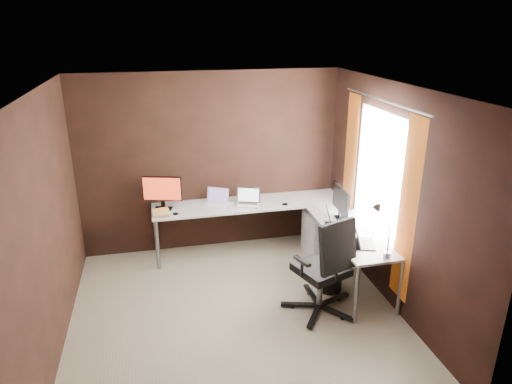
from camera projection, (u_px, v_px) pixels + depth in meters
room at (265, 205)px, 4.80m from camera, size 3.60×3.60×2.50m
desk at (284, 217)px, 6.00m from camera, size 2.65×2.25×0.73m
drawer_pedestal at (321, 235)px, 6.36m from camera, size 0.42×0.50×0.60m
monitor_left at (162, 191)px, 6.04m from camera, size 0.51×0.21×0.46m
monitor_right at (341, 201)px, 5.73m from camera, size 0.14×0.52×0.43m
laptop_white at (217, 200)px, 6.29m from camera, size 0.38×0.34×0.21m
laptop_silver at (248, 201)px, 6.27m from camera, size 0.39×0.33×0.22m
laptop_black_big at (334, 225)px, 5.52m from camera, size 0.36×0.43×0.25m
laptop_black_small at (362, 241)px, 5.13m from camera, size 0.30×0.36×0.21m
book_stack at (161, 213)px, 5.92m from camera, size 0.23×0.19×0.07m
mouse_left at (176, 214)px, 5.93m from camera, size 0.09×0.06×0.03m
mouse_corner at (285, 204)px, 6.24m from camera, size 0.10×0.08×0.03m
desk_lamp at (382, 224)px, 4.79m from camera, size 0.19×0.22×0.58m
office_chair at (323, 284)px, 5.08m from camera, size 0.66×0.69×1.17m
wastebasket at (330, 278)px, 5.55m from camera, size 0.33×0.33×0.33m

